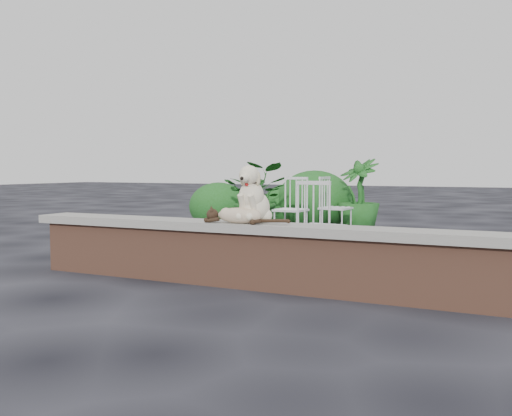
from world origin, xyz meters
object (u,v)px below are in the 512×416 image
at_px(cat, 239,214).
at_px(chair_b, 291,209).
at_px(chair_c, 321,225).
at_px(potted_plant_b, 359,196).
at_px(chair_e, 336,207).
at_px(dog, 255,193).
at_px(potted_plant_a, 258,198).

xyz_separation_m(cat, chair_b, (-0.86, 3.32, -0.19)).
relative_size(chair_b, chair_c, 1.00).
bearing_deg(potted_plant_b, chair_e, -100.83).
distance_m(chair_b, potted_plant_b, 1.57).
xyz_separation_m(dog, potted_plant_a, (-1.75, 3.74, -0.26)).
distance_m(chair_e, potted_plant_b, 0.80).
bearing_deg(dog, potted_plant_a, 115.20).
bearing_deg(potted_plant_b, cat, -87.16).
height_order(chair_e, potted_plant_b, potted_plant_b).
distance_m(potted_plant_a, potted_plant_b, 1.67).
xyz_separation_m(potted_plant_a, potted_plant_b, (1.43, 0.87, 0.03)).
height_order(chair_e, chair_c, same).
distance_m(cat, potted_plant_a, 4.23).
height_order(dog, potted_plant_a, potted_plant_a).
height_order(potted_plant_a, potted_plant_b, potted_plant_b).
bearing_deg(chair_b, potted_plant_a, 147.45).
bearing_deg(potted_plant_b, chair_b, -113.60).
height_order(dog, chair_b, dog).
distance_m(dog, potted_plant_a, 4.14).
xyz_separation_m(chair_b, potted_plant_b, (0.63, 1.43, 0.15)).
bearing_deg(cat, potted_plant_a, 113.36).
distance_m(cat, chair_e, 4.01).
bearing_deg(chair_c, dog, 83.02).
bearing_deg(cat, potted_plant_b, 93.00).
bearing_deg(cat, chair_e, 95.65).
height_order(chair_c, potted_plant_b, potted_plant_b).
relative_size(cat, chair_c, 1.00).
height_order(cat, chair_b, chair_b).
relative_size(cat, chair_b, 1.00).
bearing_deg(cat, chair_c, 74.88).
bearing_deg(chair_b, chair_e, 56.98).
relative_size(cat, potted_plant_b, 0.76).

